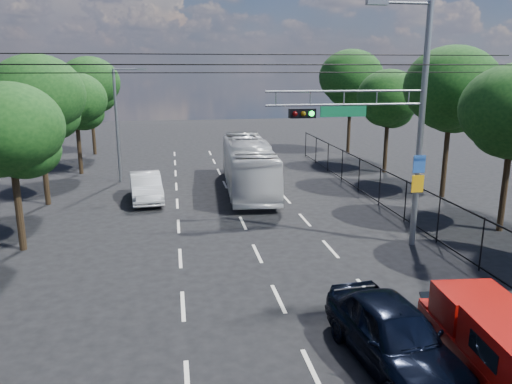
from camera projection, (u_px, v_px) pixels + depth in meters
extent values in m
plane|color=black|center=(313.00, 373.00, 11.97)|extent=(120.00, 120.00, 0.00)
cube|color=beige|center=(183.00, 306.00, 15.31)|extent=(0.12, 2.00, 0.01)
cube|color=beige|center=(180.00, 258.00, 19.13)|extent=(0.12, 2.00, 0.01)
cube|color=beige|center=(179.00, 226.00, 22.96)|extent=(0.12, 2.00, 0.01)
cube|color=beige|center=(177.00, 203.00, 26.79)|extent=(0.12, 2.00, 0.01)
cube|color=beige|center=(176.00, 186.00, 30.61)|extent=(0.12, 2.00, 0.01)
cube|color=beige|center=(176.00, 173.00, 34.44)|extent=(0.12, 2.00, 0.01)
cube|color=beige|center=(175.00, 163.00, 38.26)|extent=(0.12, 2.00, 0.01)
cube|color=beige|center=(175.00, 154.00, 42.09)|extent=(0.12, 2.00, 0.01)
cube|color=beige|center=(313.00, 372.00, 11.96)|extent=(0.12, 2.00, 0.01)
cube|color=beige|center=(278.00, 298.00, 15.79)|extent=(0.12, 2.00, 0.01)
cube|color=beige|center=(257.00, 253.00, 19.62)|extent=(0.12, 2.00, 0.01)
cube|color=beige|center=(243.00, 223.00, 23.44)|extent=(0.12, 2.00, 0.01)
cube|color=beige|center=(233.00, 201.00, 27.27)|extent=(0.12, 2.00, 0.01)
cube|color=beige|center=(225.00, 185.00, 31.09)|extent=(0.12, 2.00, 0.01)
cube|color=beige|center=(219.00, 172.00, 34.92)|extent=(0.12, 2.00, 0.01)
cube|color=beige|center=(214.00, 161.00, 38.75)|extent=(0.12, 2.00, 0.01)
cube|color=beige|center=(210.00, 153.00, 42.57)|extent=(0.12, 2.00, 0.01)
cube|color=beige|center=(429.00, 361.00, 12.45)|extent=(0.12, 2.00, 0.01)
cube|color=beige|center=(368.00, 292.00, 16.27)|extent=(0.12, 2.00, 0.01)
cube|color=beige|center=(330.00, 249.00, 20.10)|extent=(0.12, 2.00, 0.01)
cube|color=beige|center=(305.00, 220.00, 23.92)|extent=(0.12, 2.00, 0.01)
cube|color=beige|center=(286.00, 199.00, 27.75)|extent=(0.12, 2.00, 0.01)
cube|color=beige|center=(272.00, 183.00, 31.58)|extent=(0.12, 2.00, 0.01)
cube|color=beige|center=(261.00, 170.00, 35.40)|extent=(0.12, 2.00, 0.01)
cube|color=beige|center=(252.00, 160.00, 39.23)|extent=(0.12, 2.00, 0.01)
cube|color=beige|center=(245.00, 152.00, 43.06)|extent=(0.12, 2.00, 0.01)
cylinder|color=slate|center=(421.00, 130.00, 19.51)|extent=(0.24, 0.24, 9.50)
cylinder|color=slate|center=(406.00, 3.00, 18.22)|extent=(2.00, 0.10, 0.10)
cube|color=slate|center=(377.00, 2.00, 18.04)|extent=(0.80, 0.25, 0.18)
cylinder|color=slate|center=(347.00, 91.00, 18.64)|extent=(6.20, 0.08, 0.08)
cylinder|color=slate|center=(346.00, 105.00, 18.77)|extent=(6.20, 0.08, 0.08)
cube|color=black|center=(302.00, 113.00, 18.56)|extent=(1.00, 0.28, 0.35)
sphere|color=#3F0505|center=(295.00, 114.00, 18.37)|extent=(0.20, 0.20, 0.20)
sphere|color=#4C3805|center=(303.00, 114.00, 18.42)|extent=(0.20, 0.20, 0.20)
sphere|color=#0CE533|center=(312.00, 114.00, 18.47)|extent=(0.20, 0.20, 0.20)
cube|color=#0D6138|center=(343.00, 111.00, 18.81)|extent=(1.80, 0.05, 0.40)
cube|color=#2454AB|center=(419.00, 164.00, 19.70)|extent=(0.50, 0.04, 0.70)
cube|color=#DD9C0B|center=(418.00, 184.00, 19.89)|extent=(0.50, 0.04, 0.70)
cylinder|color=slate|center=(409.00, 97.00, 19.11)|extent=(0.05, 0.05, 0.50)
cylinder|color=slate|center=(377.00, 98.00, 18.90)|extent=(0.05, 0.05, 0.50)
cylinder|color=slate|center=(344.00, 98.00, 18.69)|extent=(0.05, 0.05, 0.50)
cylinder|color=slate|center=(310.00, 98.00, 18.48)|extent=(0.05, 0.05, 0.50)
cylinder|color=slate|center=(276.00, 99.00, 18.27)|extent=(0.05, 0.05, 0.50)
cylinder|color=slate|center=(117.00, 127.00, 31.11)|extent=(0.18, 0.18, 7.00)
cylinder|color=slate|center=(127.00, 69.00, 30.39)|extent=(1.60, 0.09, 0.09)
cube|color=slate|center=(142.00, 69.00, 30.53)|extent=(0.60, 0.22, 0.15)
cylinder|color=black|center=(268.00, 65.00, 15.95)|extent=(22.00, 0.04, 0.04)
cylinder|color=black|center=(251.00, 54.00, 19.20)|extent=(22.00, 0.04, 0.04)
cylinder|color=black|center=(245.00, 73.00, 20.81)|extent=(22.00, 0.04, 0.04)
cube|color=black|center=(398.00, 177.00, 24.19)|extent=(0.04, 34.00, 0.06)
cube|color=black|center=(395.00, 212.00, 24.63)|extent=(0.04, 34.00, 0.06)
cylinder|color=black|center=(482.00, 244.00, 17.73)|extent=(0.06, 0.06, 2.00)
cylinder|color=black|center=(438.00, 220.00, 20.60)|extent=(0.06, 0.06, 2.00)
cylinder|color=black|center=(405.00, 201.00, 23.47)|extent=(0.06, 0.06, 2.00)
cylinder|color=black|center=(380.00, 186.00, 26.34)|extent=(0.06, 0.06, 2.00)
cylinder|color=black|center=(359.00, 175.00, 29.21)|extent=(0.06, 0.06, 2.00)
cylinder|color=black|center=(342.00, 165.00, 32.07)|extent=(0.06, 0.06, 2.00)
cylinder|color=black|center=(328.00, 157.00, 34.94)|extent=(0.06, 0.06, 2.00)
cylinder|color=black|center=(316.00, 150.00, 37.81)|extent=(0.06, 0.06, 2.00)
cylinder|color=black|center=(306.00, 144.00, 40.68)|extent=(0.06, 0.06, 2.00)
cylinder|color=black|center=(505.00, 185.00, 21.86)|extent=(0.28, 0.28, 4.20)
ellipsoid|color=black|center=(507.00, 131.00, 21.03)|extent=(2.85, 2.85, 2.28)
cylinder|color=black|center=(446.00, 155.00, 27.63)|extent=(0.28, 0.28, 4.76)
ellipsoid|color=black|center=(452.00, 86.00, 26.72)|extent=(5.10, 5.10, 4.33)
ellipsoid|color=black|center=(454.00, 108.00, 27.36)|extent=(3.40, 3.40, 2.72)
ellipsoid|color=black|center=(446.00, 106.00, 26.72)|extent=(3.23, 3.23, 2.58)
cylinder|color=black|center=(386.00, 143.00, 34.35)|extent=(0.28, 0.28, 4.03)
ellipsoid|color=black|center=(389.00, 97.00, 33.58)|extent=(4.32, 4.32, 3.67)
ellipsoid|color=black|center=(392.00, 111.00, 34.18)|extent=(2.88, 2.88, 2.30)
ellipsoid|color=black|center=(384.00, 110.00, 33.54)|extent=(2.74, 2.74, 2.19)
cylinder|color=black|center=(349.00, 124.00, 41.93)|extent=(0.28, 0.28, 4.93)
ellipsoid|color=black|center=(351.00, 77.00, 40.99)|extent=(5.28, 5.28, 4.49)
ellipsoid|color=black|center=(354.00, 92.00, 41.64)|extent=(3.52, 3.52, 2.82)
ellipsoid|color=black|center=(347.00, 90.00, 40.99)|extent=(3.34, 3.34, 2.68)
cylinder|color=black|center=(18.00, 204.00, 19.59)|extent=(0.28, 0.28, 3.81)
ellipsoid|color=black|center=(9.00, 128.00, 18.86)|extent=(4.08, 4.08, 3.47)
ellipsoid|color=black|center=(25.00, 151.00, 19.44)|extent=(2.72, 2.72, 2.18)
ellipsoid|color=black|center=(0.00, 150.00, 18.81)|extent=(2.58, 2.58, 2.07)
cylinder|color=black|center=(44.00, 163.00, 26.10)|extent=(0.28, 0.28, 4.48)
ellipsoid|color=black|center=(37.00, 95.00, 25.25)|extent=(4.80, 4.80, 4.08)
ellipsoid|color=black|center=(49.00, 116.00, 25.87)|extent=(3.20, 3.20, 2.56)
ellipsoid|color=black|center=(31.00, 114.00, 25.23)|extent=(3.04, 3.04, 2.43)
cylinder|color=black|center=(79.00, 145.00, 33.89)|extent=(0.28, 0.28, 3.92)
ellipsoid|color=black|center=(75.00, 99.00, 33.14)|extent=(4.20, 4.20, 3.57)
ellipsoid|color=black|center=(83.00, 114.00, 33.73)|extent=(2.80, 2.80, 2.24)
ellipsoid|color=black|center=(70.00, 112.00, 33.10)|extent=(2.66, 2.66, 2.13)
cylinder|color=black|center=(93.00, 127.00, 41.43)|extent=(0.28, 0.28, 4.59)
ellipsoid|color=black|center=(89.00, 83.00, 40.55)|extent=(4.92, 4.92, 4.18)
ellipsoid|color=black|center=(96.00, 97.00, 41.18)|extent=(3.28, 3.28, 2.62)
ellipsoid|color=black|center=(86.00, 95.00, 40.54)|extent=(3.12, 3.12, 2.49)
cylinder|color=black|center=(433.00, 334.00, 13.09)|extent=(0.30, 0.67, 0.65)
cylinder|color=black|center=(491.00, 331.00, 13.21)|extent=(0.30, 0.67, 0.65)
cube|color=maroon|center=(492.00, 354.00, 11.70)|extent=(2.15, 4.76, 0.52)
cube|color=maroon|center=(452.00, 310.00, 13.69)|extent=(1.75, 0.66, 0.51)
cube|color=black|center=(449.00, 298.00, 13.88)|extent=(1.60, 0.51, 0.28)
cube|color=maroon|center=(473.00, 307.00, 12.56)|extent=(1.78, 1.57, 0.88)
cube|color=black|center=(488.00, 319.00, 11.88)|extent=(1.43, 0.17, 0.51)
cube|color=black|center=(483.00, 351.00, 10.46)|extent=(0.13, 1.11, 0.42)
imported|color=black|center=(393.00, 334.00, 12.11)|extent=(2.37, 4.95, 1.63)
imported|color=silver|center=(248.00, 165.00, 29.40)|extent=(3.13, 10.82, 2.98)
imported|color=silver|center=(146.00, 187.00, 27.26)|extent=(2.07, 4.73, 1.51)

